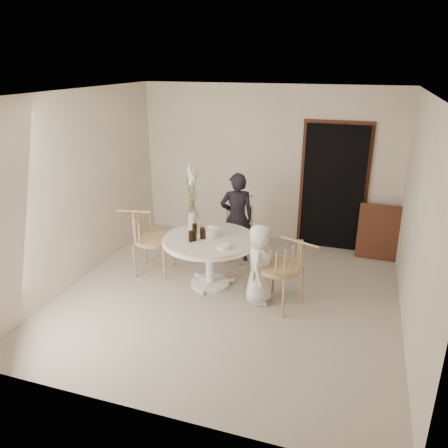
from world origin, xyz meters
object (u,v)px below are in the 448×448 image
(chair_right, at_px, (289,263))
(boy, at_px, (259,264))
(girl, at_px, (237,218))
(flower_vase, at_px, (192,199))
(table, at_px, (210,245))
(chair_left, at_px, (144,232))
(chair_far, at_px, (240,220))
(birthday_cake, at_px, (211,232))

(chair_right, xyz_separation_m, boy, (-0.39, 0.05, -0.10))
(girl, height_order, flower_vase, flower_vase)
(table, relative_size, girl, 0.91)
(chair_left, bearing_deg, chair_right, -107.80)
(chair_far, xyz_separation_m, flower_vase, (-0.49, -0.83, 0.55))
(girl, bearing_deg, chair_right, 109.88)
(boy, bearing_deg, flower_vase, 62.59)
(chair_right, distance_m, flower_vase, 1.72)
(chair_left, height_order, girl, girl)
(birthday_cake, xyz_separation_m, flower_vase, (-0.36, 0.21, 0.39))
(boy, xyz_separation_m, flower_vase, (-1.14, 0.52, 0.62))
(birthday_cake, bearing_deg, boy, -21.31)
(boy, relative_size, flower_vase, 1.10)
(girl, xyz_separation_m, flower_vase, (-0.49, -0.64, 0.45))
(table, distance_m, boy, 0.82)
(table, xyz_separation_m, chair_right, (1.17, -0.29, 0.03))
(table, xyz_separation_m, chair_far, (0.12, 1.11, 0.01))
(chair_right, relative_size, girl, 0.69)
(chair_right, bearing_deg, boy, -75.59)
(chair_left, relative_size, girl, 0.68)
(boy, bearing_deg, table, 69.86)
(chair_left, height_order, boy, boy)
(table, height_order, boy, boy)
(flower_vase, bearing_deg, boy, -24.40)
(chair_far, height_order, boy, boy)
(table, relative_size, chair_right, 1.33)
(table, distance_m, chair_far, 1.11)
(girl, bearing_deg, chair_left, 13.38)
(chair_right, height_order, girl, girl)
(chair_far, distance_m, chair_right, 1.74)
(table, height_order, flower_vase, flower_vase)
(boy, bearing_deg, birthday_cake, 65.68)
(birthday_cake, height_order, flower_vase, flower_vase)
(table, relative_size, birthday_cake, 5.76)
(flower_vase, bearing_deg, table, -37.33)
(chair_far, relative_size, chair_right, 0.96)
(flower_vase, bearing_deg, girl, 52.52)
(chair_left, bearing_deg, boy, -108.26)
(table, distance_m, flower_vase, 0.72)
(girl, distance_m, boy, 1.34)
(table, height_order, chair_right, chair_right)
(chair_right, distance_m, birthday_cake, 1.24)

